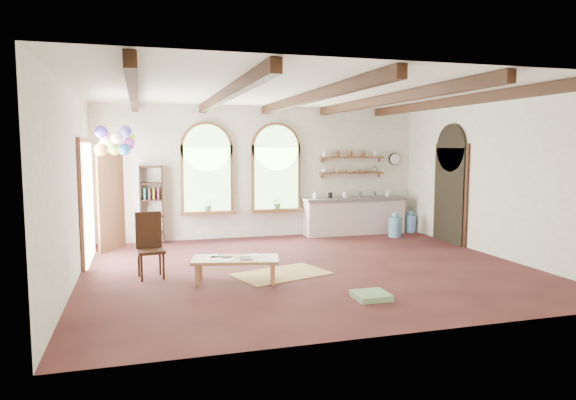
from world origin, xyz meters
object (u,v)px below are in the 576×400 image
object	(u,v)px
side_chair	(151,259)
balloon_cluster	(115,141)
kitchen_counter	(354,215)
coffee_table	(235,261)

from	to	relation	value
side_chair	balloon_cluster	size ratio (longest dim) A/B	0.97
kitchen_counter	balloon_cluster	world-z (taller)	balloon_cluster
coffee_table	balloon_cluster	xyz separation A→B (m)	(-1.94, 2.90, 1.99)
side_chair	coffee_table	bearing A→B (deg)	-26.90
coffee_table	balloon_cluster	distance (m)	4.02
kitchen_counter	balloon_cluster	distance (m)	6.07
side_chair	balloon_cluster	bearing A→B (deg)	105.01
coffee_table	balloon_cluster	size ratio (longest dim) A/B	1.32
coffee_table	kitchen_counter	bearing A→B (deg)	45.31
kitchen_counter	balloon_cluster	xyz separation A→B (m)	(-5.70, -0.90, 1.87)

